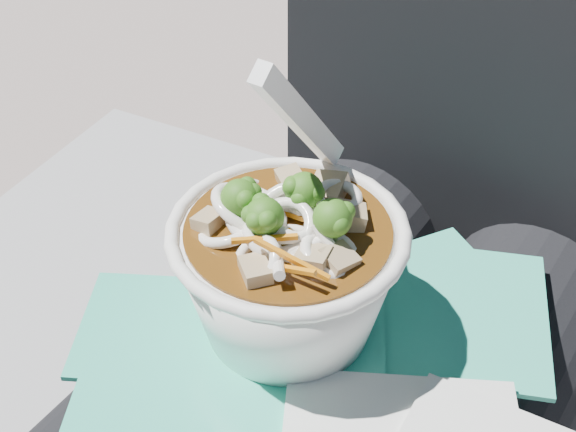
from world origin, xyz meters
The scene contains 3 objects.
person_body centered at (0.00, 0.09, 0.53)m, with size 0.34×0.94×0.98m.
plastic_bag centered at (0.01, 0.00, 0.59)m, with size 0.33×0.37×0.02m.
udon_bowl centered at (-0.03, 0.02, 0.65)m, with size 0.18×0.18×0.19m.
Camera 1 is at (0.17, -0.29, 0.99)m, focal length 50.00 mm.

